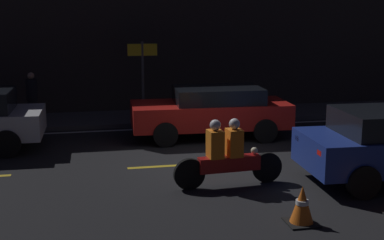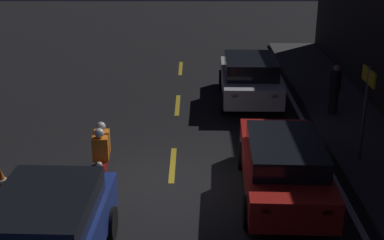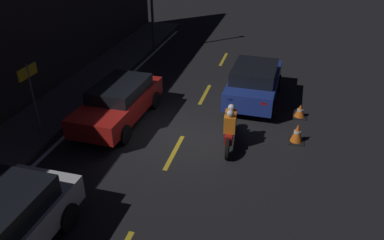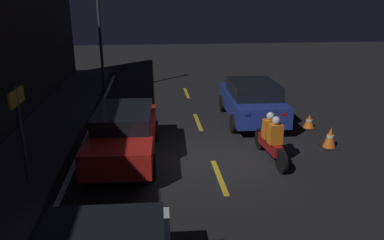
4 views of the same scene
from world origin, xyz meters
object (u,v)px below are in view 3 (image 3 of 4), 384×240
at_px(motorcycle, 230,127).
at_px(traffic_cone_mid, 300,111).
at_px(traffic_cone_near, 297,133).
at_px(shop_sign, 30,86).
at_px(sedan_blue, 254,81).
at_px(taxi_red, 119,101).

xyz_separation_m(motorcycle, traffic_cone_mid, (2.55, -2.21, -0.41)).
bearing_deg(traffic_cone_near, shop_sign, 101.32).
distance_m(sedan_blue, motorcycle, 3.62).
relative_size(sedan_blue, motorcycle, 1.83).
distance_m(motorcycle, shop_sign, 6.47).
bearing_deg(traffic_cone_mid, traffic_cone_near, 176.63).
bearing_deg(motorcycle, shop_sign, 94.39).
bearing_deg(shop_sign, sedan_blue, -55.77).
relative_size(taxi_red, traffic_cone_near, 6.65).
bearing_deg(traffic_cone_near, traffic_cone_mid, -3.37).
height_order(motorcycle, traffic_cone_mid, motorcycle).
bearing_deg(traffic_cone_near, sedan_blue, 30.97).
distance_m(motorcycle, traffic_cone_mid, 3.40).
height_order(traffic_cone_mid, shop_sign, shop_sign).
bearing_deg(motorcycle, taxi_red, 76.14).
distance_m(taxi_red, sedan_blue, 5.34).
height_order(motorcycle, shop_sign, shop_sign).
bearing_deg(motorcycle, traffic_cone_near, -75.01).
distance_m(sedan_blue, shop_sign, 8.15).
distance_m(taxi_red, traffic_cone_near, 6.22).
xyz_separation_m(taxi_red, sedan_blue, (2.90, -4.49, 0.05)).
relative_size(taxi_red, traffic_cone_mid, 8.44).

